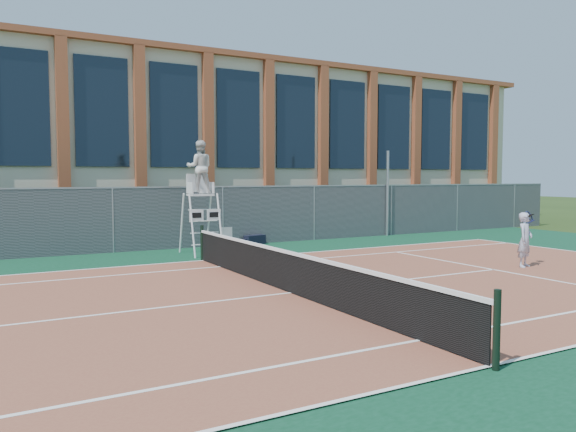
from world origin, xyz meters
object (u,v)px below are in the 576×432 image
steel_pole (387,193)px  umpire_chair (200,170)px  plastic_chair (227,238)px  tennis_player (525,240)px

steel_pole → umpire_chair: 9.42m
plastic_chair → tennis_player: tennis_player is taller
plastic_chair → umpire_chair: bearing=-179.5°
steel_pole → plastic_chair: steel_pole is taller
steel_pole → plastic_chair: size_ratio=4.39×
steel_pole → plastic_chair: bearing=-168.8°
umpire_chair → plastic_chair: size_ratio=4.51×
plastic_chair → steel_pole: bearing=11.2°
steel_pole → umpire_chair: (-9.22, -1.65, 0.94)m
tennis_player → plastic_chair: bearing=130.5°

